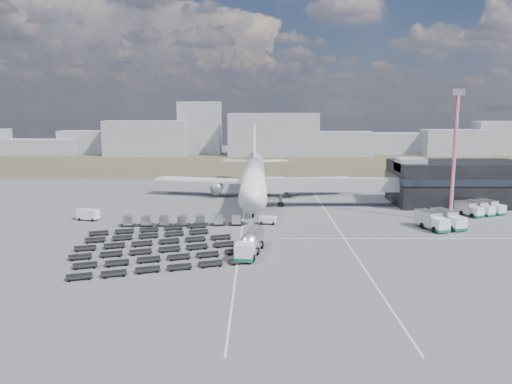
{
  "coord_description": "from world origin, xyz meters",
  "views": [
    {
      "loc": [
        0.97,
        -91.92,
        22.29
      ],
      "look_at": [
        0.57,
        16.92,
        4.0
      ],
      "focal_mm": 35.0,
      "sensor_mm": 36.0,
      "label": 1
    }
  ],
  "objects": [
    {
      "name": "skyline",
      "position": [
        -2.65,
        150.45,
        7.75
      ],
      "size": [
        306.32,
        23.39,
        25.57
      ],
      "color": "#979AA5",
      "rests_on": "ground"
    },
    {
      "name": "service_trucks_near",
      "position": [
        35.13,
        -0.61,
        1.65
      ],
      "size": [
        8.36,
        9.15,
        3.04
      ],
      "rotation": [
        0.0,
        0.0,
        0.32
      ],
      "color": "white",
      "rests_on": "ground"
    },
    {
      "name": "lane_markings",
      "position": [
        9.77,
        3.0,
        0.01
      ],
      "size": [
        47.12,
        110.0,
        0.01
      ],
      "color": "silver",
      "rests_on": "ground"
    },
    {
      "name": "uld_row",
      "position": [
        -13.5,
        1.38,
        1.09
      ],
      "size": [
        23.46,
        2.95,
        1.81
      ],
      "rotation": [
        0.0,
        0.0,
        0.05
      ],
      "color": "black",
      "rests_on": "ground"
    },
    {
      "name": "terminal",
      "position": [
        47.77,
        23.96,
        5.25
      ],
      "size": [
        30.4,
        16.4,
        11.0
      ],
      "color": "black",
      "rests_on": "ground"
    },
    {
      "name": "pushback_tug",
      "position": [
        2.93,
        3.0,
        0.75
      ],
      "size": [
        3.63,
        2.42,
        1.51
      ],
      "primitive_type": "cube",
      "rotation": [
        0.0,
        0.0,
        -0.16
      ],
      "color": "white",
      "rests_on": "ground"
    },
    {
      "name": "baggage_dollies",
      "position": [
        -15.66,
        -14.83,
        0.4
      ],
      "size": [
        31.15,
        31.5,
        0.8
      ],
      "rotation": [
        0.0,
        0.0,
        0.33
      ],
      "color": "black",
      "rests_on": "ground"
    },
    {
      "name": "grass_strip",
      "position": [
        0.0,
        110.0,
        0.01
      ],
      "size": [
        420.0,
        90.0,
        0.01
      ],
      "primitive_type": "cube",
      "color": "brown",
      "rests_on": "ground"
    },
    {
      "name": "jet_bridge",
      "position": [
        15.9,
        20.42,
        5.05
      ],
      "size": [
        30.3,
        3.8,
        7.05
      ],
      "color": "#939399",
      "rests_on": "ground"
    },
    {
      "name": "airliner",
      "position": [
        0.0,
        32.38,
        5.29
      ],
      "size": [
        51.59,
        64.53,
        17.62
      ],
      "color": "white",
      "rests_on": "ground"
    },
    {
      "name": "floodlight_mast",
      "position": [
        39.24,
        5.06,
        13.01
      ],
      "size": [
        2.46,
        2.0,
        25.96
      ],
      "rotation": [
        0.0,
        0.0,
        0.11
      ],
      "color": "red",
      "rests_on": "ground"
    },
    {
      "name": "service_trucks_far",
      "position": [
        48.25,
        12.21,
        1.39
      ],
      "size": [
        10.25,
        9.17,
        2.56
      ],
      "rotation": [
        0.0,
        0.0,
        0.41
      ],
      "color": "white",
      "rests_on": "ground"
    },
    {
      "name": "fuel_tanker",
      "position": [
        -0.22,
        -17.37,
        1.75
      ],
      "size": [
        4.64,
        11.12,
        3.49
      ],
      "rotation": [
        0.0,
        0.0,
        -0.18
      ],
      "color": "white",
      "rests_on": "ground"
    },
    {
      "name": "ground",
      "position": [
        0.0,
        0.0,
        0.0
      ],
      "size": [
        420.0,
        420.0,
        0.0
      ],
      "primitive_type": "plane",
      "color": "#565659",
      "rests_on": "ground"
    },
    {
      "name": "utility_van",
      "position": [
        -33.22,
        6.16,
        1.13
      ],
      "size": [
        4.56,
        2.91,
        2.26
      ],
      "primitive_type": "cube",
      "rotation": [
        0.0,
        0.0,
        -0.25
      ],
      "color": "white",
      "rests_on": "ground"
    },
    {
      "name": "catering_truck",
      "position": [
        9.28,
        39.91,
        1.3
      ],
      "size": [
        3.15,
        5.85,
        2.55
      ],
      "rotation": [
        0.0,
        0.0,
        0.16
      ],
      "color": "white",
      "rests_on": "ground"
    }
  ]
}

